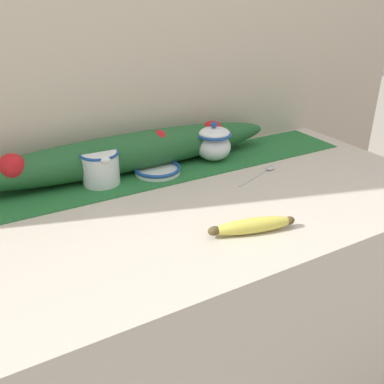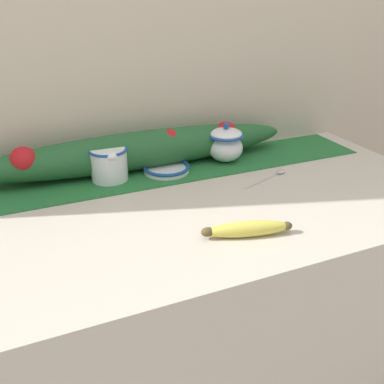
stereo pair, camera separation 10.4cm
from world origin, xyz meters
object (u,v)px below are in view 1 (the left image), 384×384
at_px(banana, 252,226).
at_px(spoon, 267,170).
at_px(cream_pitcher, 100,166).
at_px(sugar_bowl, 214,143).
at_px(small_dish, 157,170).

xyz_separation_m(banana, spoon, (0.25, 0.26, -0.01)).
xyz_separation_m(cream_pitcher, sugar_bowl, (0.37, -0.00, 0.01)).
distance_m(sugar_bowl, small_dish, 0.21).
bearing_deg(small_dish, spoon, -26.17).
bearing_deg(small_dish, cream_pitcher, 175.96).
bearing_deg(spoon, small_dish, 133.47).
xyz_separation_m(sugar_bowl, spoon, (0.09, -0.16, -0.05)).
distance_m(small_dish, spoon, 0.33).
relative_size(small_dish, banana, 0.68).
height_order(small_dish, spoon, small_dish).
height_order(cream_pitcher, sugar_bowl, sugar_bowl).
distance_m(banana, spoon, 0.37).
distance_m(cream_pitcher, spoon, 0.49).
bearing_deg(spoon, cream_pitcher, 140.91).
bearing_deg(banana, sugar_bowl, 69.10).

